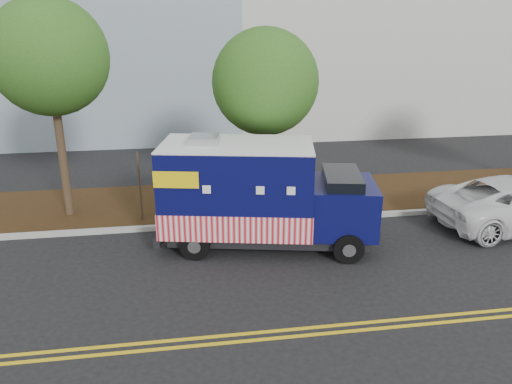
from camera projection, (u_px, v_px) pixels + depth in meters
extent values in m
plane|color=black|center=(228.00, 244.00, 14.72)|extent=(120.00, 120.00, 0.00)
cube|color=#9E9E99|center=(224.00, 224.00, 16.00)|extent=(120.00, 0.18, 0.15)
cube|color=black|center=(219.00, 201.00, 17.96)|extent=(120.00, 4.00, 0.15)
cube|color=gold|center=(250.00, 333.00, 10.57)|extent=(120.00, 0.10, 0.01)
cube|color=gold|center=(251.00, 341.00, 10.34)|extent=(120.00, 0.10, 0.01)
cylinder|color=#38281C|center=(62.00, 155.00, 15.94)|extent=(0.26, 0.26, 4.34)
sphere|color=#285317|center=(49.00, 57.00, 14.93)|extent=(3.55, 3.55, 3.55)
cylinder|color=#38281C|center=(265.00, 160.00, 16.93)|extent=(0.26, 0.26, 3.51)
sphere|color=#285317|center=(265.00, 82.00, 16.06)|extent=(3.45, 3.45, 3.45)
cube|color=#473828|center=(140.00, 188.00, 15.83)|extent=(0.06, 0.06, 2.40)
cube|color=black|center=(269.00, 231.00, 14.59)|extent=(5.87, 2.99, 0.28)
cube|color=#090A40|center=(237.00, 186.00, 14.17)|extent=(4.58, 3.10, 2.40)
cube|color=red|center=(238.00, 214.00, 14.46)|extent=(4.63, 3.16, 0.75)
cube|color=white|center=(237.00, 144.00, 13.77)|extent=(4.58, 3.10, 0.06)
cube|color=#B7B7BA|center=(204.00, 139.00, 13.77)|extent=(0.94, 0.94, 0.22)
cube|color=#090A40|center=(342.00, 206.00, 14.21)|extent=(2.20, 2.47, 1.40)
cube|color=black|center=(342.00, 184.00, 13.99)|extent=(1.37, 2.11, 0.65)
cube|color=black|center=(374.00, 222.00, 14.33)|extent=(0.48, 1.97, 0.30)
cube|color=black|center=(165.00, 228.00, 14.72)|extent=(0.63, 2.24, 0.28)
cube|color=#B7B7BA|center=(164.00, 183.00, 14.26)|extent=(0.40, 1.77, 1.90)
cube|color=#B7B7BA|center=(250.00, 172.00, 15.26)|extent=(1.77, 0.40, 1.10)
cube|color=yellow|center=(176.00, 180.00, 12.94)|extent=(1.18, 0.26, 0.45)
cube|color=yellow|center=(191.00, 156.00, 15.18)|extent=(1.18, 0.26, 0.45)
cylinder|color=black|center=(348.00, 248.00, 13.52)|extent=(0.88, 0.44, 0.84)
cylinder|color=black|center=(340.00, 219.00, 15.45)|extent=(0.88, 0.44, 0.84)
cylinder|color=black|center=(195.00, 245.00, 13.72)|extent=(0.88, 0.44, 0.84)
cylinder|color=black|center=(206.00, 217.00, 15.64)|extent=(0.88, 0.44, 0.84)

